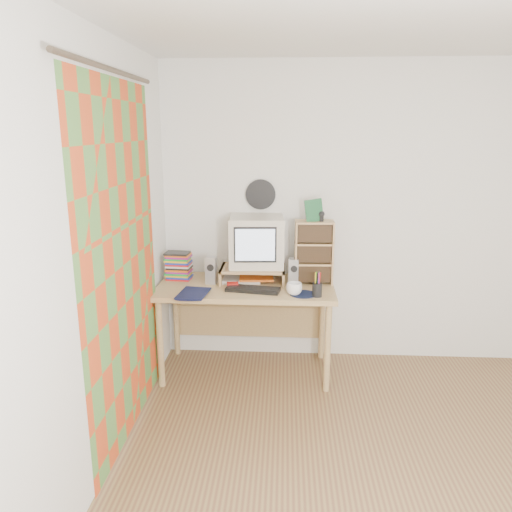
# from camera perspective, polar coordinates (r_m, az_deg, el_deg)

# --- Properties ---
(floor) EXTENTS (3.50, 3.50, 0.00)m
(floor) POSITION_cam_1_polar(r_m,az_deg,el_deg) (3.19, 17.33, -24.37)
(floor) COLOR olive
(floor) RESTS_ON ground
(ceiling) EXTENTS (3.50, 3.50, 0.00)m
(ceiling) POSITION_cam_1_polar(r_m,az_deg,el_deg) (2.57, 21.92, 25.47)
(ceiling) COLOR white
(ceiling) RESTS_ON back_wall
(back_wall) EXTENTS (3.50, 0.00, 3.50)m
(back_wall) POSITION_cam_1_polar(r_m,az_deg,el_deg) (4.28, 13.11, 4.41)
(back_wall) COLOR white
(back_wall) RESTS_ON floor
(left_wall) EXTENTS (0.00, 3.50, 3.50)m
(left_wall) POSITION_cam_1_polar(r_m,az_deg,el_deg) (2.71, -18.99, -1.71)
(left_wall) COLOR white
(left_wall) RESTS_ON floor
(curtain) EXTENTS (0.00, 2.20, 2.20)m
(curtain) POSITION_cam_1_polar(r_m,az_deg,el_deg) (3.16, -14.94, -1.07)
(curtain) COLOR #CB461C
(curtain) RESTS_ON left_wall
(wall_disc) EXTENTS (0.25, 0.02, 0.25)m
(wall_disc) POSITION_cam_1_polar(r_m,az_deg,el_deg) (4.17, 0.52, 7.04)
(wall_disc) COLOR black
(wall_disc) RESTS_ON back_wall
(desk) EXTENTS (1.40, 0.70, 0.75)m
(desk) POSITION_cam_1_polar(r_m,az_deg,el_deg) (4.09, -1.11, -4.86)
(desk) COLOR tan
(desk) RESTS_ON floor
(monitor_riser) EXTENTS (0.52, 0.30, 0.12)m
(monitor_riser) POSITION_cam_1_polar(r_m,az_deg,el_deg) (4.05, -0.38, -1.65)
(monitor_riser) COLOR tan
(monitor_riser) RESTS_ON desk
(crt_monitor) EXTENTS (0.45, 0.45, 0.40)m
(crt_monitor) POSITION_cam_1_polar(r_m,az_deg,el_deg) (4.04, 0.05, 1.65)
(crt_monitor) COLOR beige
(crt_monitor) RESTS_ON monitor_riser
(speaker_left) EXTENTS (0.09, 0.09, 0.22)m
(speaker_left) POSITION_cam_1_polar(r_m,az_deg,el_deg) (4.02, -5.14, -1.62)
(speaker_left) COLOR #A9A9AE
(speaker_left) RESTS_ON desk
(speaker_right) EXTENTS (0.09, 0.09, 0.21)m
(speaker_right) POSITION_cam_1_polar(r_m,az_deg,el_deg) (4.00, 4.35, -1.75)
(speaker_right) COLOR #A9A9AE
(speaker_right) RESTS_ON desk
(keyboard) EXTENTS (0.43, 0.20, 0.03)m
(keyboard) POSITION_cam_1_polar(r_m,az_deg,el_deg) (3.84, -0.35, -3.84)
(keyboard) COLOR black
(keyboard) RESTS_ON desk
(dvd_stack) EXTENTS (0.21, 0.15, 0.28)m
(dvd_stack) POSITION_cam_1_polar(r_m,az_deg,el_deg) (4.16, -8.84, -0.79)
(dvd_stack) COLOR brown
(dvd_stack) RESTS_ON desk
(cd_rack) EXTENTS (0.31, 0.17, 0.51)m
(cd_rack) POSITION_cam_1_polar(r_m,az_deg,el_deg) (4.02, 6.62, 0.45)
(cd_rack) COLOR tan
(cd_rack) RESTS_ON desk
(mug) EXTENTS (0.15, 0.15, 0.09)m
(mug) POSITION_cam_1_polar(r_m,az_deg,el_deg) (3.76, 4.39, -3.77)
(mug) COLOR white
(mug) RESTS_ON desk
(diary) EXTENTS (0.27, 0.22, 0.05)m
(diary) POSITION_cam_1_polar(r_m,az_deg,el_deg) (3.80, -8.69, -4.01)
(diary) COLOR #0F1539
(diary) RESTS_ON desk
(mousepad) EXTENTS (0.23, 0.23, 0.00)m
(mousepad) POSITION_cam_1_polar(r_m,az_deg,el_deg) (3.78, 5.43, -4.37)
(mousepad) COLOR black
(mousepad) RESTS_ON desk
(pen_cup) EXTENTS (0.08, 0.08, 0.15)m
(pen_cup) POSITION_cam_1_polar(r_m,az_deg,el_deg) (3.73, 7.01, -3.56)
(pen_cup) COLOR black
(pen_cup) RESTS_ON desk
(papers) EXTENTS (0.33, 0.25, 0.04)m
(papers) POSITION_cam_1_polar(r_m,az_deg,el_deg) (4.10, -1.05, -2.55)
(papers) COLOR silver
(papers) RESTS_ON desk
(red_box) EXTENTS (0.09, 0.07, 0.04)m
(red_box) POSITION_cam_1_polar(r_m,az_deg,el_deg) (3.91, -2.70, -3.36)
(red_box) COLOR #AF1812
(red_box) RESTS_ON desk
(game_box) EXTENTS (0.14, 0.05, 0.17)m
(game_box) POSITION_cam_1_polar(r_m,az_deg,el_deg) (3.93, 6.63, 5.20)
(game_box) COLOR #18542D
(game_box) RESTS_ON cd_rack
(webcam) EXTENTS (0.05, 0.05, 0.08)m
(webcam) POSITION_cam_1_polar(r_m,az_deg,el_deg) (3.94, 7.49, 4.54)
(webcam) COLOR black
(webcam) RESTS_ON cd_rack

